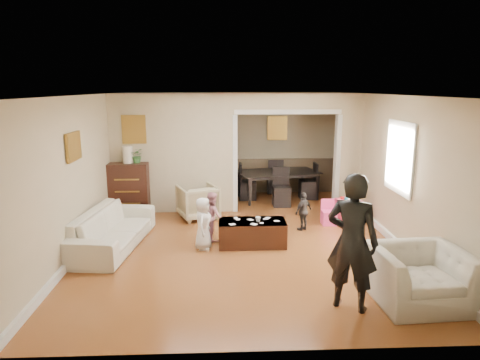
{
  "coord_description": "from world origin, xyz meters",
  "views": [
    {
      "loc": [
        -0.34,
        -7.52,
        2.74
      ],
      "look_at": [
        0.0,
        0.2,
        1.05
      ],
      "focal_mm": 31.99,
      "sensor_mm": 36.0,
      "label": 1
    }
  ],
  "objects_px": {
    "child_kneel_a": "(203,223)",
    "dresser": "(130,189)",
    "coffee_cup": "(258,219)",
    "dining_table": "(278,185)",
    "play_table": "(349,211)",
    "child_kneel_b": "(212,216)",
    "armchair_back": "(198,202)",
    "sofa": "(113,229)",
    "cyan_cup": "(346,199)",
    "child_toddler": "(303,211)",
    "armchair_front": "(419,277)",
    "adult_person": "(352,242)",
    "table_lamp": "(128,155)",
    "coffee_table": "(252,233)"
  },
  "relations": [
    {
      "from": "armchair_back",
      "to": "child_kneel_b",
      "type": "height_order",
      "value": "child_kneel_b"
    },
    {
      "from": "armchair_back",
      "to": "dining_table",
      "type": "bearing_deg",
      "value": -162.83
    },
    {
      "from": "sofa",
      "to": "table_lamp",
      "type": "height_order",
      "value": "table_lamp"
    },
    {
      "from": "armchair_back",
      "to": "child_toddler",
      "type": "distance_m",
      "value": 2.27
    },
    {
      "from": "dresser",
      "to": "child_kneel_a",
      "type": "xyz_separation_m",
      "value": [
        1.67,
        -2.11,
        -0.12
      ]
    },
    {
      "from": "armchair_front",
      "to": "child_kneel_b",
      "type": "bearing_deg",
      "value": 133.79
    },
    {
      "from": "armchair_front",
      "to": "dining_table",
      "type": "distance_m",
      "value": 5.45
    },
    {
      "from": "armchair_back",
      "to": "child_kneel_a",
      "type": "bearing_deg",
      "value": 74.57
    },
    {
      "from": "sofa",
      "to": "child_kneel_b",
      "type": "distance_m",
      "value": 1.76
    },
    {
      "from": "dining_table",
      "to": "coffee_table",
      "type": "bearing_deg",
      "value": -119.96
    },
    {
      "from": "adult_person",
      "to": "coffee_cup",
      "type": "bearing_deg",
      "value": -35.24
    },
    {
      "from": "play_table",
      "to": "dining_table",
      "type": "relative_size",
      "value": 0.25
    },
    {
      "from": "child_kneel_b",
      "to": "armchair_back",
      "type": "bearing_deg",
      "value": -5.7
    },
    {
      "from": "cyan_cup",
      "to": "adult_person",
      "type": "xyz_separation_m",
      "value": [
        -0.92,
        -3.38,
        0.36
      ]
    },
    {
      "from": "play_table",
      "to": "child_kneel_b",
      "type": "height_order",
      "value": "child_kneel_b"
    },
    {
      "from": "coffee_cup",
      "to": "dining_table",
      "type": "relative_size",
      "value": 0.05
    },
    {
      "from": "child_kneel_a",
      "to": "sofa",
      "type": "bearing_deg",
      "value": 93.83
    },
    {
      "from": "dresser",
      "to": "play_table",
      "type": "height_order",
      "value": "dresser"
    },
    {
      "from": "dresser",
      "to": "play_table",
      "type": "relative_size",
      "value": 2.34
    },
    {
      "from": "dresser",
      "to": "table_lamp",
      "type": "distance_m",
      "value": 0.75
    },
    {
      "from": "dresser",
      "to": "dining_table",
      "type": "distance_m",
      "value": 3.61
    },
    {
      "from": "child_toddler",
      "to": "coffee_table",
      "type": "bearing_deg",
      "value": -4.35
    },
    {
      "from": "coffee_cup",
      "to": "play_table",
      "type": "height_order",
      "value": "coffee_cup"
    },
    {
      "from": "coffee_table",
      "to": "adult_person",
      "type": "height_order",
      "value": "adult_person"
    },
    {
      "from": "cyan_cup",
      "to": "child_kneel_b",
      "type": "relative_size",
      "value": 0.09
    },
    {
      "from": "dresser",
      "to": "cyan_cup",
      "type": "xyz_separation_m",
      "value": [
        4.51,
        -0.82,
        -0.06
      ]
    },
    {
      "from": "child_kneel_b",
      "to": "coffee_table",
      "type": "bearing_deg",
      "value": -133.08
    },
    {
      "from": "coffee_table",
      "to": "sofa",
      "type": "bearing_deg",
      "value": 179.43
    },
    {
      "from": "armchair_front",
      "to": "child_kneel_b",
      "type": "relative_size",
      "value": 1.25
    },
    {
      "from": "play_table",
      "to": "dresser",
      "type": "bearing_deg",
      "value": 170.47
    },
    {
      "from": "sofa",
      "to": "dining_table",
      "type": "xyz_separation_m",
      "value": [
        3.3,
        3.13,
        0.02
      ]
    },
    {
      "from": "cyan_cup",
      "to": "dining_table",
      "type": "height_order",
      "value": "dining_table"
    },
    {
      "from": "dresser",
      "to": "table_lamp",
      "type": "height_order",
      "value": "table_lamp"
    },
    {
      "from": "armchair_back",
      "to": "armchair_front",
      "type": "height_order",
      "value": "armchair_front"
    },
    {
      "from": "armchair_front",
      "to": "adult_person",
      "type": "bearing_deg",
      "value": -179.11
    },
    {
      "from": "cyan_cup",
      "to": "sofa",
      "type": "bearing_deg",
      "value": -165.95
    },
    {
      "from": "coffee_cup",
      "to": "adult_person",
      "type": "relative_size",
      "value": 0.05
    },
    {
      "from": "child_kneel_a",
      "to": "coffee_table",
      "type": "bearing_deg",
      "value": -69.88
    },
    {
      "from": "table_lamp",
      "to": "coffee_table",
      "type": "distance_m",
      "value": 3.38
    },
    {
      "from": "cyan_cup",
      "to": "coffee_table",
      "type": "bearing_deg",
      "value": -150.4
    },
    {
      "from": "armchair_front",
      "to": "dining_table",
      "type": "xyz_separation_m",
      "value": [
        -1.11,
        5.33,
        -0.02
      ]
    },
    {
      "from": "dining_table",
      "to": "adult_person",
      "type": "bearing_deg",
      "value": -102.46
    },
    {
      "from": "dresser",
      "to": "dining_table",
      "type": "xyz_separation_m",
      "value": [
        3.39,
        1.2,
        -0.23
      ]
    },
    {
      "from": "cyan_cup",
      "to": "child_kneel_a",
      "type": "bearing_deg",
      "value": -155.73
    },
    {
      "from": "armchair_front",
      "to": "cyan_cup",
      "type": "xyz_separation_m",
      "value": [
        0.01,
        3.31,
        0.15
      ]
    },
    {
      "from": "armchair_front",
      "to": "child_toddler",
      "type": "relative_size",
      "value": 1.47
    },
    {
      "from": "child_toddler",
      "to": "dining_table",
      "type": "bearing_deg",
      "value": -125.62
    },
    {
      "from": "child_kneel_a",
      "to": "dresser",
      "type": "bearing_deg",
      "value": 48.58
    },
    {
      "from": "armchair_front",
      "to": "cyan_cup",
      "type": "bearing_deg",
      "value": 86.36
    },
    {
      "from": "dresser",
      "to": "child_kneel_a",
      "type": "relative_size",
      "value": 1.26
    }
  ]
}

